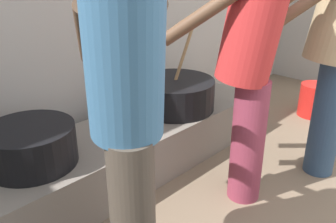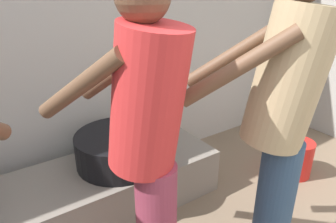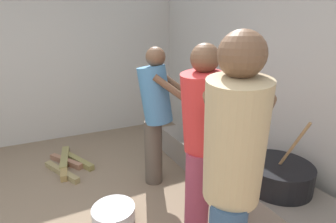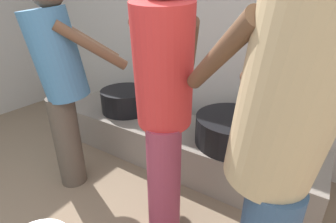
{
  "view_description": "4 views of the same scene",
  "coord_description": "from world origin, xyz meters",
  "px_view_note": "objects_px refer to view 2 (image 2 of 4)",
  "views": [
    {
      "loc": [
        -1.55,
        0.2,
        1.41
      ],
      "look_at": [
        -0.27,
        1.43,
        0.65
      ],
      "focal_mm": 38.84,
      "sensor_mm": 36.0,
      "label": 1
    },
    {
      "loc": [
        -0.44,
        0.2,
        1.53
      ],
      "look_at": [
        0.14,
        1.05,
        1.09
      ],
      "focal_mm": 32.71,
      "sensor_mm": 36.0,
      "label": 2
    },
    {
      "loc": [
        1.62,
        0.2,
        1.63
      ],
      "look_at": [
        -0.6,
        1.31,
        0.88
      ],
      "focal_mm": 26.39,
      "sensor_mm": 36.0,
      "label": 3
    },
    {
      "loc": [
        0.85,
        0.2,
        1.4
      ],
      "look_at": [
        0.01,
        1.48,
        0.71
      ],
      "focal_mm": 26.95,
      "sensor_mm": 36.0,
      "label": 4
    }
  ],
  "objects_px": {
    "cook_in_tan_shirt": "(282,112)",
    "bucket_red_plastic": "(296,158)",
    "cook_in_red_shirt": "(148,136)",
    "cooking_pot_main": "(118,148)"
  },
  "relations": [
    {
      "from": "cooking_pot_main",
      "to": "bucket_red_plastic",
      "type": "distance_m",
      "value": 1.5
    },
    {
      "from": "cooking_pot_main",
      "to": "cook_in_red_shirt",
      "type": "height_order",
      "value": "cook_in_red_shirt"
    },
    {
      "from": "cook_in_red_shirt",
      "to": "bucket_red_plastic",
      "type": "relative_size",
      "value": 5.14
    },
    {
      "from": "cook_in_tan_shirt",
      "to": "bucket_red_plastic",
      "type": "distance_m",
      "value": 1.31
    },
    {
      "from": "cooking_pot_main",
      "to": "cook_in_red_shirt",
      "type": "relative_size",
      "value": 0.42
    },
    {
      "from": "cooking_pot_main",
      "to": "cook_in_tan_shirt",
      "type": "bearing_deg",
      "value": -64.87
    },
    {
      "from": "bucket_red_plastic",
      "to": "cooking_pot_main",
      "type": "bearing_deg",
      "value": 159.82
    },
    {
      "from": "cook_in_red_shirt",
      "to": "cook_in_tan_shirt",
      "type": "relative_size",
      "value": 0.96
    },
    {
      "from": "cook_in_tan_shirt",
      "to": "bucket_red_plastic",
      "type": "bearing_deg",
      "value": 24.49
    },
    {
      "from": "cooking_pot_main",
      "to": "bucket_red_plastic",
      "type": "xyz_separation_m",
      "value": [
        1.38,
        -0.51,
        -0.3
      ]
    }
  ]
}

